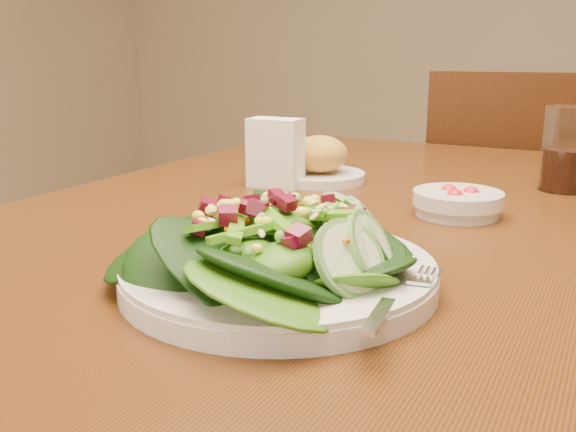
% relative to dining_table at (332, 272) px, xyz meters
% --- Properties ---
extents(dining_table, '(0.90, 1.40, 0.75)m').
position_rel_dining_table_xyz_m(dining_table, '(0.00, 0.00, 0.00)').
color(dining_table, '#4E2512').
rests_on(dining_table, ground_plane).
extents(chair_far, '(0.50, 0.50, 0.92)m').
position_rel_dining_table_xyz_m(chair_far, '(0.10, 0.91, -0.16)').
color(chair_far, '#3A190A').
rests_on(chair_far, ground_plane).
extents(salad_plate, '(0.31, 0.31, 0.09)m').
position_rel_dining_table_xyz_m(salad_plate, '(0.09, -0.32, 0.13)').
color(salad_plate, silver).
rests_on(salad_plate, dining_table).
extents(bread_plate, '(0.16, 0.16, 0.08)m').
position_rel_dining_table_xyz_m(bread_plate, '(-0.10, 0.16, 0.13)').
color(bread_plate, silver).
rests_on(bread_plate, dining_table).
extents(tomato_bowl, '(0.12, 0.12, 0.04)m').
position_rel_dining_table_xyz_m(tomato_bowl, '(0.17, 0.04, 0.12)').
color(tomato_bowl, silver).
rests_on(tomato_bowl, dining_table).
extents(drinking_glass, '(0.08, 0.08, 0.14)m').
position_rel_dining_table_xyz_m(drinking_glass, '(0.29, 0.28, 0.16)').
color(drinking_glass, silver).
rests_on(drinking_glass, dining_table).
extents(napkin_holder, '(0.09, 0.05, 0.12)m').
position_rel_dining_table_xyz_m(napkin_holder, '(-0.15, 0.09, 0.16)').
color(napkin_holder, white).
rests_on(napkin_holder, dining_table).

